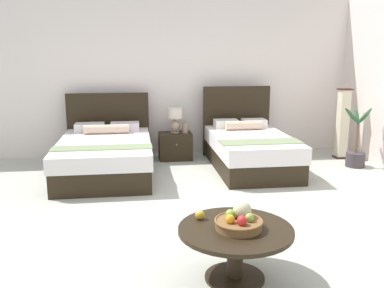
# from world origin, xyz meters

# --- Properties ---
(ground_plane) EXTENTS (10.34, 9.66, 0.02)m
(ground_plane) POSITION_xyz_m (0.00, 0.00, -0.01)
(ground_plane) COLOR #B1B4A7
(wall_back) EXTENTS (10.34, 0.12, 2.83)m
(wall_back) POSITION_xyz_m (0.00, 3.03, 1.41)
(wall_back) COLOR white
(wall_back) RESTS_ON ground
(bed_near_window) EXTENTS (1.43, 2.21, 1.16)m
(bed_near_window) POSITION_xyz_m (-1.15, 1.77, 0.30)
(bed_near_window) COLOR black
(bed_near_window) RESTS_ON ground
(bed_near_corner) EXTENTS (1.22, 2.08, 1.25)m
(bed_near_corner) POSITION_xyz_m (1.15, 1.77, 0.32)
(bed_near_corner) COLOR black
(bed_near_corner) RESTS_ON ground
(nightstand) EXTENTS (0.57, 0.45, 0.47)m
(nightstand) POSITION_xyz_m (0.02, 2.52, 0.24)
(nightstand) COLOR black
(nightstand) RESTS_ON ground
(table_lamp) EXTENTS (0.26, 0.26, 0.44)m
(table_lamp) POSITION_xyz_m (0.02, 2.54, 0.74)
(table_lamp) COLOR tan
(table_lamp) RESTS_ON nightstand
(vase) EXTENTS (0.10, 0.10, 0.19)m
(vase) POSITION_xyz_m (0.19, 2.48, 0.57)
(vase) COLOR #9A7D64
(vase) RESTS_ON nightstand
(coffee_table) EXTENTS (0.95, 0.95, 0.46)m
(coffee_table) POSITION_xyz_m (0.08, -1.60, 0.34)
(coffee_table) COLOR black
(coffee_table) RESTS_ON ground
(fruit_bowl) EXTENTS (0.40, 0.40, 0.21)m
(fruit_bowl) POSITION_xyz_m (0.11, -1.61, 0.52)
(fruit_bowl) COLOR brown
(fruit_bowl) RESTS_ON coffee_table
(loose_apple) EXTENTS (0.08, 0.08, 0.08)m
(loose_apple) POSITION_xyz_m (-0.18, -1.37, 0.50)
(loose_apple) COLOR gold
(loose_apple) RESTS_ON coffee_table
(floor_lamp_corner) EXTENTS (0.21, 0.21, 1.24)m
(floor_lamp_corner) POSITION_xyz_m (2.95, 2.18, 0.62)
(floor_lamp_corner) COLOR #3B241C
(floor_lamp_corner) RESTS_ON ground
(potted_palm) EXTENTS (0.52, 0.54, 1.00)m
(potted_palm) POSITION_xyz_m (2.91, 1.59, 0.26)
(potted_palm) COLOR #3E363C
(potted_palm) RESTS_ON ground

